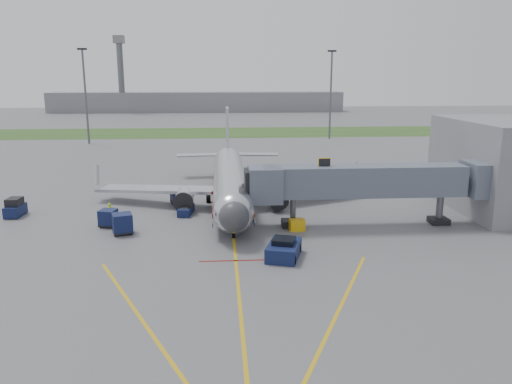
{
  "coord_description": "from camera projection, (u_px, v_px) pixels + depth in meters",
  "views": [
    {
      "loc": [
        -1.15,
        -42.33,
        14.74
      ],
      "look_at": [
        2.44,
        6.77,
        3.2
      ],
      "focal_mm": 35.0,
      "sensor_mm": 36.0,
      "label": 1
    }
  ],
  "objects": [
    {
      "name": "light_mast_left",
      "position": [
        85.0,
        94.0,
        107.93
      ],
      "size": [
        2.0,
        0.44,
        20.4
      ],
      "color": "#595B60",
      "rests_on": "ground"
    },
    {
      "name": "ground_power_cart",
      "position": [
        297.0,
        225.0,
        48.42
      ],
      "size": [
        1.54,
        1.12,
        1.16
      ],
      "color": "#DDA40D",
      "rests_on": "ground"
    },
    {
      "name": "baggage_cart_a",
      "position": [
        178.0,
        196.0,
        58.71
      ],
      "size": [
        2.16,
        2.16,
        1.83
      ],
      "color": "#0C1937",
      "rests_on": "ground"
    },
    {
      "name": "control_tower",
      "position": [
        121.0,
        69.0,
        197.97
      ],
      "size": [
        4.0,
        4.0,
        30.0
      ],
      "color": "#595B60",
      "rests_on": "ground"
    },
    {
      "name": "distant_terminal",
      "position": [
        198.0,
        102.0,
        208.0
      ],
      "size": [
        120.0,
        14.0,
        8.0
      ],
      "primitive_type": "cube",
      "color": "slate",
      "rests_on": "ground"
    },
    {
      "name": "apron_markings",
      "position": [
        237.0,
        277.0,
        37.36
      ],
      "size": [
        21.52,
        50.0,
        0.01
      ],
      "color": "gold",
      "rests_on": "ground"
    },
    {
      "name": "baggage_cart_b",
      "position": [
        108.0,
        218.0,
        49.72
      ],
      "size": [
        1.92,
        1.92,
        1.71
      ],
      "color": "#0C1937",
      "rests_on": "ground"
    },
    {
      "name": "belt_loader",
      "position": [
        186.0,
        209.0,
        54.33
      ],
      "size": [
        1.72,
        4.09,
        1.95
      ],
      "color": "#0C1937",
      "rests_on": "ground"
    },
    {
      "name": "light_mast_right",
      "position": [
        331.0,
        93.0,
        116.69
      ],
      "size": [
        2.0,
        0.44,
        20.4
      ],
      "color": "#595B60",
      "rests_on": "ground"
    },
    {
      "name": "grass_strip",
      "position": [
        224.0,
        132.0,
        131.93
      ],
      "size": [
        300.0,
        25.0,
        0.01
      ],
      "primitive_type": "cube",
      "color": "#2D4C1E",
      "rests_on": "ground"
    },
    {
      "name": "ramp_worker",
      "position": [
        110.0,
        212.0,
        51.72
      ],
      "size": [
        0.8,
        0.79,
        1.86
      ],
      "primitive_type": "imported",
      "rotation": [
        0.0,
        0.0,
        0.77
      ],
      "color": "#A7EB1B",
      "rests_on": "ground"
    },
    {
      "name": "jet_bridge",
      "position": [
        362.0,
        182.0,
        49.29
      ],
      "size": [
        25.3,
        4.0,
        6.9
      ],
      "color": "slate",
      "rests_on": "ground"
    },
    {
      "name": "pushback_tug",
      "position": [
        284.0,
        249.0,
        41.27
      ],
      "size": [
        3.51,
        4.53,
        1.66
      ],
      "color": "#0C1937",
      "rests_on": "ground"
    },
    {
      "name": "baggage_cart_c",
      "position": [
        122.0,
        224.0,
        47.38
      ],
      "size": [
        2.28,
        2.28,
        1.96
      ],
      "color": "#0C1937",
      "rests_on": "ground"
    },
    {
      "name": "baggage_tug",
      "position": [
        15.0,
        208.0,
        53.41
      ],
      "size": [
        1.59,
        2.89,
        1.98
      ],
      "color": "#0C1937",
      "rests_on": "ground"
    },
    {
      "name": "ground",
      "position": [
        234.0,
        244.0,
        44.54
      ],
      "size": [
        400.0,
        400.0,
        0.0
      ],
      "primitive_type": "plane",
      "color": "#565659",
      "rests_on": "ground"
    },
    {
      "name": "airliner",
      "position": [
        230.0,
        181.0,
        58.75
      ],
      "size": [
        32.1,
        35.67,
        10.25
      ],
      "color": "silver",
      "rests_on": "ground"
    },
    {
      "name": "terminal",
      "position": [
        502.0,
        165.0,
        55.24
      ],
      "size": [
        10.0,
        16.0,
        10.0
      ],
      "primitive_type": "cube",
      "color": "slate",
      "rests_on": "ground"
    }
  ]
}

